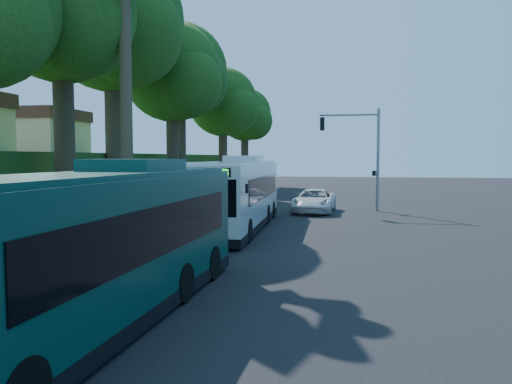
% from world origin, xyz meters
% --- Properties ---
extents(ground, '(140.00, 140.00, 0.00)m').
position_xyz_m(ground, '(0.00, 0.00, 0.00)').
color(ground, black).
rests_on(ground, ground).
extents(sidewalk, '(4.50, 70.00, 0.12)m').
position_xyz_m(sidewalk, '(-7.30, 0.00, 0.06)').
color(sidewalk, gray).
rests_on(sidewalk, ground).
extents(red_curb, '(0.25, 30.00, 0.13)m').
position_xyz_m(red_curb, '(-5.00, -4.00, 0.07)').
color(red_curb, maroon).
rests_on(red_curb, ground).
extents(grass_verge, '(8.00, 70.00, 0.06)m').
position_xyz_m(grass_verge, '(-13.00, 5.00, 0.03)').
color(grass_verge, '#234719').
rests_on(grass_verge, ground).
extents(bus_shelter, '(3.20, 1.51, 2.55)m').
position_xyz_m(bus_shelter, '(-7.26, -2.86, 1.81)').
color(bus_shelter, black).
rests_on(bus_shelter, ground).
extents(stop_sign_pole, '(0.35, 0.06, 3.17)m').
position_xyz_m(stop_sign_pole, '(-5.40, -5.00, 2.08)').
color(stop_sign_pole, gray).
rests_on(stop_sign_pole, ground).
extents(traffic_signal_pole, '(4.10, 0.30, 7.00)m').
position_xyz_m(traffic_signal_pole, '(3.78, 10.00, 4.42)').
color(traffic_signal_pole, gray).
rests_on(traffic_signal_pole, ground).
extents(hillside_backdrop, '(24.00, 60.00, 8.80)m').
position_xyz_m(hillside_backdrop, '(-26.30, 15.10, 2.44)').
color(hillside_backdrop, '#234719').
rests_on(hillside_backdrop, ground).
extents(tree_0, '(8.40, 8.00, 15.70)m').
position_xyz_m(tree_0, '(-12.40, -0.02, 11.20)').
color(tree_0, '#382B1E').
rests_on(tree_0, ground).
extents(tree_1, '(10.50, 10.00, 18.26)m').
position_xyz_m(tree_1, '(-13.37, 7.98, 12.73)').
color(tree_1, '#382B1E').
rests_on(tree_1, ground).
extents(tree_2, '(8.82, 8.40, 15.12)m').
position_xyz_m(tree_2, '(-11.89, 15.98, 10.48)').
color(tree_2, '#382B1E').
rests_on(tree_2, ground).
extents(tree_3, '(10.08, 9.60, 17.28)m').
position_xyz_m(tree_3, '(-13.88, 23.98, 11.98)').
color(tree_3, '#382B1E').
rests_on(tree_3, ground).
extents(tree_4, '(8.40, 8.00, 14.14)m').
position_xyz_m(tree_4, '(-11.40, 31.98, 9.73)').
color(tree_4, '#382B1E').
rests_on(tree_4, ground).
extents(tree_5, '(7.35, 7.00, 12.86)m').
position_xyz_m(tree_5, '(-10.41, 39.99, 8.96)').
color(tree_5, '#382B1E').
rests_on(tree_5, ground).
extents(white_bus, '(3.01, 12.76, 3.79)m').
position_xyz_m(white_bus, '(-2.89, 0.14, 1.85)').
color(white_bus, silver).
rests_on(white_bus, ground).
extents(teal_bus, '(3.14, 12.36, 3.65)m').
position_xyz_m(teal_bus, '(-2.76, -15.09, 1.78)').
color(teal_bus, '#0A3830').
rests_on(teal_bus, ground).
extents(pickup, '(2.92, 5.74, 1.55)m').
position_xyz_m(pickup, '(0.58, 8.48, 0.78)').
color(pickup, silver).
rests_on(pickup, ground).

